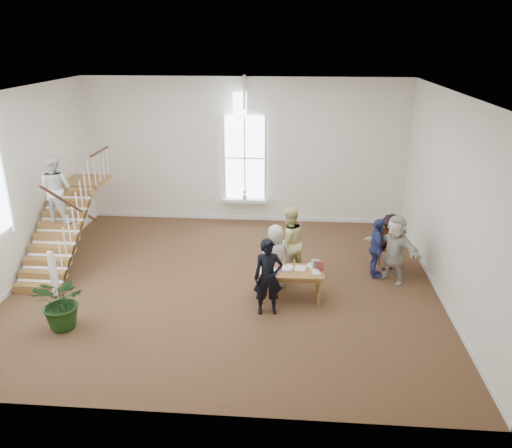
# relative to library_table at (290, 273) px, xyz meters

# --- Properties ---
(ground) EXTENTS (10.00, 10.00, 0.00)m
(ground) POSITION_rel_library_table_xyz_m (-1.52, 0.64, -0.63)
(ground) COLOR #4E301E
(ground) RESTS_ON ground
(room_shell) EXTENTS (10.49, 10.00, 10.00)m
(room_shell) POSITION_rel_library_table_xyz_m (-1.52, 5.03, -0.23)
(room_shell) COLOR white
(room_shell) RESTS_ON ground
(staircase) EXTENTS (1.10, 4.10, 2.92)m
(staircase) POSITION_rel_library_table_xyz_m (-5.86, 1.39, 0.99)
(staircase) COLOR brown
(staircase) RESTS_ON ground
(library_table) EXTENTS (1.53, 0.79, 0.77)m
(library_table) POSITION_rel_library_table_xyz_m (0.00, 0.00, 0.00)
(library_table) COLOR brown
(library_table) RESTS_ON ground
(police_officer) EXTENTS (0.68, 0.50, 1.70)m
(police_officer) POSITION_rel_library_table_xyz_m (-0.45, -0.65, 0.22)
(police_officer) COLOR black
(police_officer) RESTS_ON ground
(elderly_woman) EXTENTS (0.83, 0.62, 1.54)m
(elderly_woman) POSITION_rel_library_table_xyz_m (-0.35, 0.60, 0.14)
(elderly_woman) COLOR #B9B4AB
(elderly_woman) RESTS_ON ground
(person_yellow) EXTENTS (1.12, 1.04, 1.85)m
(person_yellow) POSITION_rel_library_table_xyz_m (-0.05, 1.10, 0.29)
(person_yellow) COLOR #E8E491
(person_yellow) RESTS_ON ground
(woman_cluster_a) EXTENTS (0.38, 0.90, 1.52)m
(woman_cluster_a) POSITION_rel_library_table_xyz_m (2.10, 1.28, 0.13)
(woman_cluster_a) COLOR navy
(woman_cluster_a) RESTS_ON ground
(woman_cluster_b) EXTENTS (1.05, 1.09, 1.49)m
(woman_cluster_b) POSITION_rel_library_table_xyz_m (2.48, 1.73, 0.11)
(woman_cluster_b) COLOR black
(woman_cluster_b) RESTS_ON ground
(woman_cluster_c) EXTENTS (1.48, 1.44, 1.69)m
(woman_cluster_c) POSITION_rel_library_table_xyz_m (2.48, 1.08, 0.22)
(woman_cluster_c) COLOR beige
(woman_cluster_c) RESTS_ON ground
(floor_plant) EXTENTS (1.28, 1.18, 1.18)m
(floor_plant) POSITION_rel_library_table_xyz_m (-4.56, -1.59, -0.04)
(floor_plant) COLOR #163410
(floor_plant) RESTS_ON ground
(side_chair) EXTENTS (0.41, 0.41, 0.93)m
(side_chair) POSITION_rel_library_table_xyz_m (2.48, 2.19, -0.11)
(side_chair) COLOR #3D1F10
(side_chair) RESTS_ON ground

